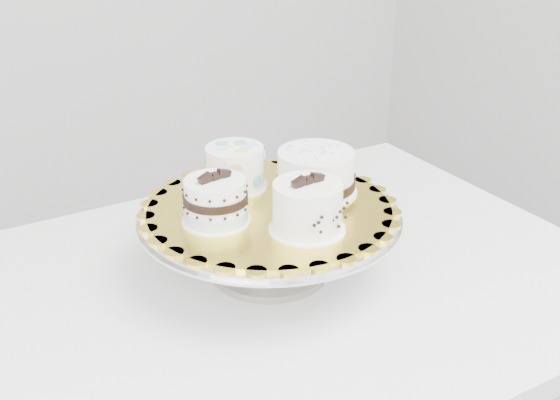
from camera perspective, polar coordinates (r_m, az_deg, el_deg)
table at (r=1.13m, az=-2.72°, el=-10.68°), size 1.20×0.84×0.75m
cake_stand at (r=1.08m, az=-0.85°, el=-2.46°), size 0.40×0.40×0.11m
cake_board at (r=1.07m, az=-0.86°, el=-0.71°), size 0.44×0.44×0.01m
cake_swirl at (r=0.98m, az=2.25°, el=-0.68°), size 0.11×0.11×0.09m
cake_banded at (r=1.01m, az=-5.26°, el=-0.17°), size 0.10×0.10×0.08m
cake_dots at (r=1.12m, az=-3.69°, el=2.72°), size 0.11×0.11×0.07m
cake_ribbon at (r=1.10m, az=2.98°, el=2.18°), size 0.14×0.14×0.07m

